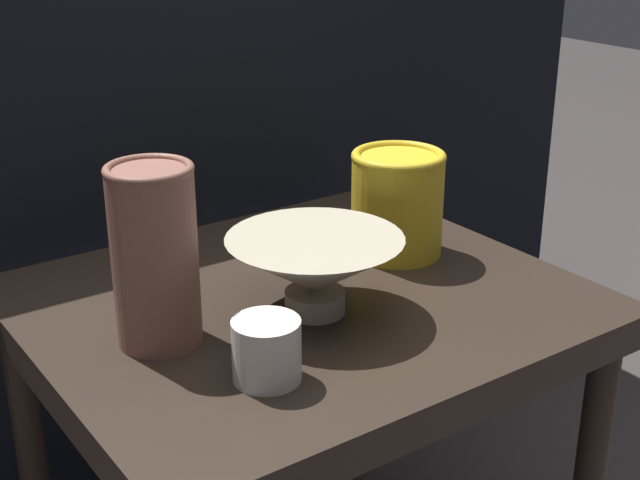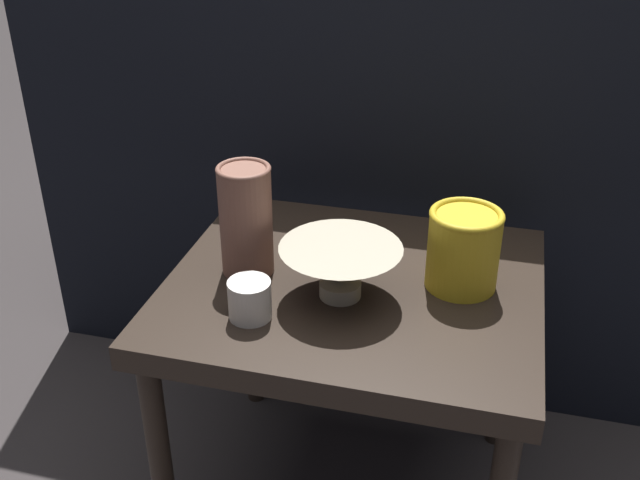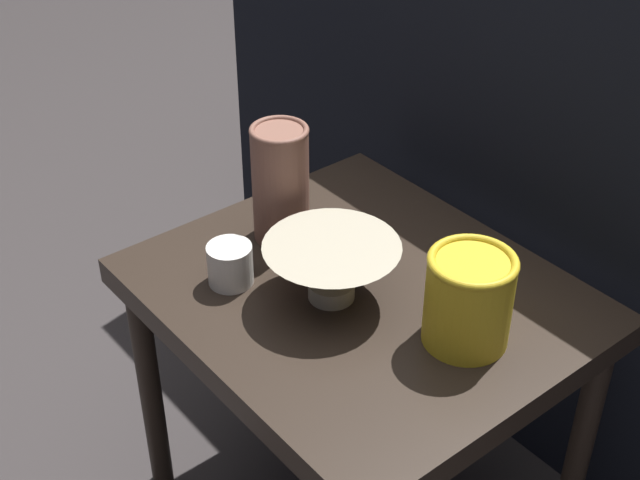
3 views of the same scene
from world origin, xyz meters
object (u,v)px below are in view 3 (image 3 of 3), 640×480
object	(u,v)px
bowl	(332,266)
cup	(230,264)
vase_colorful_right	(469,298)
vase_textured_left	(281,183)

from	to	relation	value
bowl	cup	size ratio (longest dim) A/B	2.93
bowl	vase_colorful_right	world-z (taller)	vase_colorful_right
vase_textured_left	vase_colorful_right	bearing A→B (deg)	6.93
bowl	vase_textured_left	size ratio (longest dim) A/B	1.02
vase_colorful_right	cup	xyz separation A→B (m)	(-0.29, -0.17, -0.04)
bowl	vase_colorful_right	size ratio (longest dim) A/B	1.45
vase_colorful_right	vase_textured_left	bearing A→B (deg)	-173.07
bowl	cup	bearing A→B (deg)	-142.58
cup	vase_colorful_right	bearing A→B (deg)	29.70
bowl	vase_textured_left	bearing A→B (deg)	167.20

